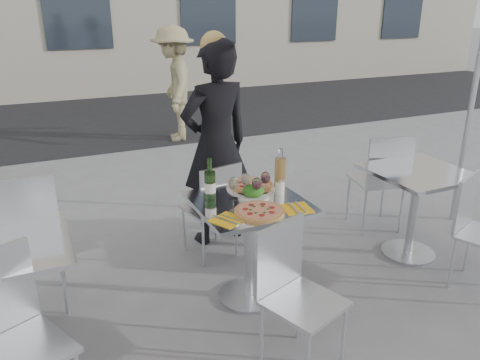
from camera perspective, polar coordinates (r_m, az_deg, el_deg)
name	(u,v)px	position (r m, az deg, el deg)	size (l,w,h in m)	color
ground	(249,296)	(3.49, 1.06, -14.00)	(80.00, 80.00, 0.00)	slate
street_asphalt	(101,116)	(9.39, -16.55, 7.44)	(24.00, 5.00, 0.00)	black
main_table	(249,229)	(3.22, 1.12, -6.05)	(0.72, 0.72, 0.75)	#B7BABF
side_table_left	(8,280)	(2.97, -26.48, -10.81)	(0.72, 0.72, 0.75)	#B7BABF
side_table_right	(416,195)	(4.05, 20.64, -1.71)	(0.72, 0.72, 0.75)	#B7BABF
chair_far	(215,203)	(3.77, -3.09, -2.82)	(0.44, 0.45, 0.83)	silver
chair_near	(293,284)	(2.71, 6.43, -12.52)	(0.50, 0.50, 0.85)	silver
side_chair_lfar	(23,234)	(3.32, -24.94, -6.00)	(0.48, 0.50, 1.02)	silver
side_chair_lnear	(7,329)	(2.57, -26.49, -15.96)	(0.55, 0.56, 0.91)	silver
side_chair_rfar	(382,175)	(4.40, 16.97, 0.60)	(0.51, 0.52, 0.93)	silver
side_chair_rnear	(478,223)	(3.81, 26.98, -4.75)	(0.50, 0.51, 0.84)	silver
woman_diner	(216,145)	(3.96, -2.96, 4.29)	(0.64, 0.42, 1.75)	black
pedestrian_b	(174,84)	(7.33, -8.01, 11.50)	(1.11, 0.64, 1.72)	#968B61
pizza_near	(259,211)	(2.95, 2.36, -3.82)	(0.32, 0.32, 0.02)	tan
pizza_far	(251,186)	(3.35, 1.36, -0.71)	(0.35, 0.35, 0.03)	white
salad_plate	(253,192)	(3.19, 1.65, -1.45)	(0.22, 0.22, 0.09)	white
wine_bottle	(210,184)	(3.11, -3.67, -0.49)	(0.07, 0.08, 0.29)	#2B5A22
carafe	(280,172)	(3.34, 4.93, 1.00)	(0.08, 0.08, 0.29)	tan
sugar_shaker	(280,186)	(3.25, 4.88, -0.77)	(0.06, 0.06, 0.11)	white
wineglass_white_a	(233,184)	(3.12, -0.82, -0.47)	(0.07, 0.07, 0.16)	white
wineglass_white_b	(246,180)	(3.19, 0.68, 0.02)	(0.07, 0.07, 0.16)	white
wineglass_red_a	(257,184)	(3.11, 2.06, -0.54)	(0.07, 0.07, 0.16)	white
wineglass_red_b	(266,178)	(3.23, 3.14, 0.20)	(0.07, 0.07, 0.16)	white
napkin_left	(228,220)	(2.86, -1.48, -4.87)	(0.24, 0.24, 0.01)	yellow
napkin_right	(297,208)	(3.03, 6.94, -3.44)	(0.21, 0.21, 0.01)	yellow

